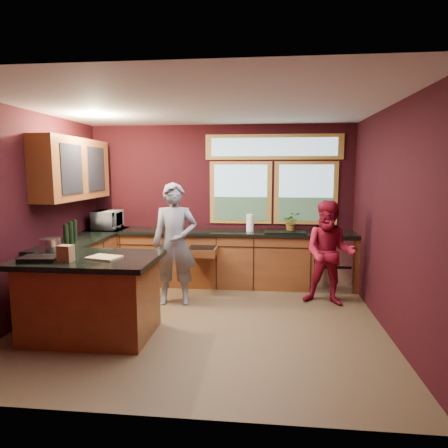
% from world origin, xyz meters
% --- Properties ---
extents(floor, '(4.50, 4.50, 0.00)m').
position_xyz_m(floor, '(0.00, 0.00, 0.00)').
color(floor, brown).
rests_on(floor, ground).
extents(room_shell, '(4.52, 4.02, 2.71)m').
position_xyz_m(room_shell, '(-0.60, 0.32, 1.80)').
color(room_shell, black).
rests_on(room_shell, ground).
extents(back_counter, '(4.50, 0.64, 0.93)m').
position_xyz_m(back_counter, '(0.20, 1.70, 0.46)').
color(back_counter, '#5B2C15').
rests_on(back_counter, floor).
extents(left_counter, '(0.64, 2.30, 0.93)m').
position_xyz_m(left_counter, '(-1.95, 0.85, 0.47)').
color(left_counter, '#5B2C15').
rests_on(left_counter, floor).
extents(island, '(1.55, 1.05, 0.95)m').
position_xyz_m(island, '(-1.23, -0.54, 0.48)').
color(island, '#5B2C15').
rests_on(island, floor).
extents(person_grey, '(0.70, 0.52, 1.76)m').
position_xyz_m(person_grey, '(-0.51, 0.70, 0.88)').
color(person_grey, slate).
rests_on(person_grey, floor).
extents(person_red, '(0.85, 0.73, 1.51)m').
position_xyz_m(person_red, '(1.70, 0.89, 0.75)').
color(person_red, maroon).
rests_on(person_red, floor).
extents(microwave, '(0.41, 0.59, 0.32)m').
position_xyz_m(microwave, '(-1.92, 1.70, 1.09)').
color(microwave, '#999999').
rests_on(microwave, left_counter).
extents(potted_plant, '(0.29, 0.25, 0.32)m').
position_xyz_m(potted_plant, '(1.21, 1.75, 1.09)').
color(potted_plant, '#999999').
rests_on(potted_plant, back_counter).
extents(paper_towel, '(0.12, 0.12, 0.28)m').
position_xyz_m(paper_towel, '(0.53, 1.70, 1.07)').
color(paper_towel, white).
rests_on(paper_towel, back_counter).
extents(cutting_board, '(0.40, 0.33, 0.02)m').
position_xyz_m(cutting_board, '(-1.03, -0.59, 0.95)').
color(cutting_board, tan).
rests_on(cutting_board, island).
extents(stock_pot, '(0.24, 0.24, 0.18)m').
position_xyz_m(stock_pot, '(-1.78, -0.39, 1.03)').
color(stock_pot, silver).
rests_on(stock_pot, island).
extents(paper_bag, '(0.16, 0.13, 0.18)m').
position_xyz_m(paper_bag, '(-1.38, -0.79, 1.03)').
color(paper_bag, brown).
rests_on(paper_bag, island).
extents(black_tray, '(0.43, 0.33, 0.05)m').
position_xyz_m(black_tray, '(-1.68, -0.79, 0.97)').
color(black_tray, black).
rests_on(black_tray, island).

